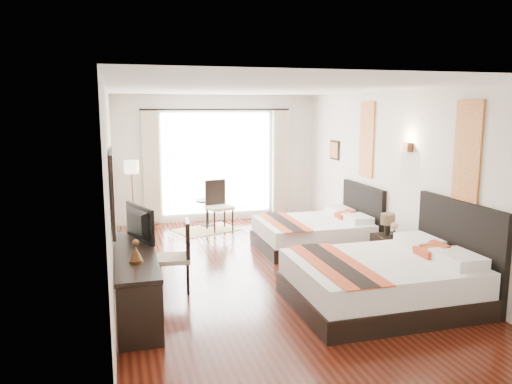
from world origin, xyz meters
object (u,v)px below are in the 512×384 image
object	(u,v)px
floor_lamp	(132,172)
window_chair	(219,215)
vase	(394,235)
bed_near	(388,279)
side_table	(207,213)
console_desk	(136,282)
television	(134,224)
table_lamp	(388,221)
fruit_bowl	(208,199)
nightstand	(390,252)
bed_far	(317,232)
desk_chair	(175,269)

from	to	relation	value
floor_lamp	window_chair	distance (m)	1.98
vase	bed_near	bearing A→B (deg)	-123.94
vase	side_table	size ratio (longest dim) A/B	0.24
bed_near	floor_lamp	size ratio (longest dim) A/B	1.58
vase	side_table	bearing A→B (deg)	121.31
console_desk	floor_lamp	distance (m)	4.28
console_desk	television	bearing A→B (deg)	87.92
bed_near	window_chair	distance (m)	4.67
table_lamp	fruit_bowl	bearing A→B (deg)	122.66
nightstand	fruit_bowl	size ratio (longest dim) A/B	2.71
bed_far	console_desk	xyz separation A→B (m)	(-3.29, -2.02, 0.08)
bed_near	table_lamp	size ratio (longest dim) A/B	6.43
table_lamp	television	world-z (taller)	television
console_desk	table_lamp	bearing A→B (deg)	10.44
console_desk	television	distance (m)	0.83
desk_chair	floor_lamp	size ratio (longest dim) A/B	0.68
side_table	bed_near	bearing A→B (deg)	-73.54
console_desk	side_table	distance (m)	4.58
vase	desk_chair	size ratio (longest dim) A/B	0.14
television	bed_far	bearing A→B (deg)	-86.33
console_desk	floor_lamp	size ratio (longest dim) A/B	1.50
nightstand	floor_lamp	size ratio (longest dim) A/B	0.37
vase	television	xyz separation A→B (m)	(-3.93, 0.02, 0.43)
side_table	table_lamp	bearing A→B (deg)	-57.27
table_lamp	desk_chair	bearing A→B (deg)	-177.24
bed_near	table_lamp	world-z (taller)	bed_near
console_desk	floor_lamp	bearing A→B (deg)	88.27
bed_near	vase	xyz separation A→B (m)	(0.81, 1.21, 0.23)
desk_chair	window_chair	world-z (taller)	window_chair
side_table	fruit_bowl	size ratio (longest dim) A/B	2.84
nightstand	table_lamp	xyz separation A→B (m)	(-0.01, 0.09, 0.49)
television	fruit_bowl	xyz separation A→B (m)	(1.68, 3.69, -0.40)
vase	window_chair	xyz separation A→B (m)	(-2.11, 3.27, -0.25)
bed_far	desk_chair	xyz separation A→B (m)	(-2.74, -1.46, 0.01)
table_lamp	side_table	xyz separation A→B (m)	(-2.27, 3.54, -0.46)
table_lamp	side_table	distance (m)	4.23
nightstand	floor_lamp	world-z (taller)	floor_lamp
television	fruit_bowl	bearing A→B (deg)	-44.97
table_lamp	vase	world-z (taller)	table_lamp
bed_near	fruit_bowl	xyz separation A→B (m)	(-1.44, 4.92, 0.25)
window_chair	bed_near	bearing A→B (deg)	3.78
fruit_bowl	window_chair	xyz separation A→B (m)	(0.15, -0.44, -0.28)
vase	window_chair	distance (m)	3.90
table_lamp	television	distance (m)	3.94
console_desk	vase	bearing A→B (deg)	7.60
bed_far	window_chair	xyz separation A→B (m)	(-1.45, 1.78, 0.02)
console_desk	floor_lamp	xyz separation A→B (m)	(0.13, 4.19, 0.86)
nightstand	fruit_bowl	distance (m)	4.27
television	side_table	distance (m)	4.13
bed_near	console_desk	bearing A→B (deg)	167.78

